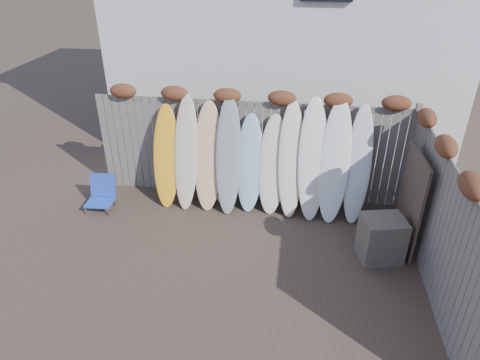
# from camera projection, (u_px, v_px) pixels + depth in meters

# --- Properties ---
(ground) EXTENTS (80.00, 80.00, 0.00)m
(ground) POSITION_uv_depth(u_px,v_px,m) (229.00, 272.00, 6.77)
(ground) COLOR #493A2D
(back_fence) EXTENTS (6.05, 0.28, 2.24)m
(back_fence) POSITION_uv_depth(u_px,v_px,m) (252.00, 142.00, 8.25)
(back_fence) COLOR slate
(back_fence) RESTS_ON ground
(right_fence) EXTENTS (0.28, 4.40, 2.24)m
(right_fence) POSITION_uv_depth(u_px,v_px,m) (439.00, 218.00, 6.06)
(right_fence) COLOR slate
(right_fence) RESTS_ON ground
(house) EXTENTS (8.50, 5.50, 6.33)m
(house) POSITION_uv_depth(u_px,v_px,m) (289.00, 3.00, 10.75)
(house) COLOR silver
(house) RESTS_ON ground
(beach_chair) EXTENTS (0.52, 0.55, 0.66)m
(beach_chair) POSITION_uv_depth(u_px,v_px,m) (102.00, 193.00, 8.27)
(beach_chair) COLOR blue
(beach_chair) RESTS_ON ground
(wooden_crate) EXTENTS (0.76, 0.67, 0.76)m
(wooden_crate) POSITION_uv_depth(u_px,v_px,m) (381.00, 239.00, 6.89)
(wooden_crate) COLOR brown
(wooden_crate) RESTS_ON ground
(lattice_panel) EXTENTS (0.09, 1.15, 1.72)m
(lattice_panel) POSITION_uv_depth(u_px,v_px,m) (411.00, 202.00, 6.97)
(lattice_panel) COLOR #392E23
(lattice_panel) RESTS_ON ground
(surfboard_0) EXTENTS (0.54, 0.71, 1.93)m
(surfboard_0) POSITION_uv_depth(u_px,v_px,m) (166.00, 157.00, 8.18)
(surfboard_0) COLOR #FBA81C
(surfboard_0) RESTS_ON ground
(surfboard_1) EXTENTS (0.46, 0.75, 2.13)m
(surfboard_1) POSITION_uv_depth(u_px,v_px,m) (186.00, 153.00, 8.09)
(surfboard_1) COLOR beige
(surfboard_1) RESTS_ON ground
(surfboard_2) EXTENTS (0.56, 0.73, 2.03)m
(surfboard_2) POSITION_uv_depth(u_px,v_px,m) (208.00, 157.00, 8.07)
(surfboard_2) COLOR #E59E78
(surfboard_2) RESTS_ON ground
(surfboard_3) EXTENTS (0.52, 0.78, 2.15)m
(surfboard_3) POSITION_uv_depth(u_px,v_px,m) (228.00, 156.00, 7.94)
(surfboard_3) COLOR gray
(surfboard_3) RESTS_ON ground
(surfboard_4) EXTENTS (0.52, 0.66, 1.82)m
(surfboard_4) POSITION_uv_depth(u_px,v_px,m) (250.00, 163.00, 8.06)
(surfboard_4) COLOR #9BBEDB
(surfboard_4) RESTS_ON ground
(surfboard_5) EXTENTS (0.55, 0.68, 1.84)m
(surfboard_5) POSITION_uv_depth(u_px,v_px,m) (273.00, 165.00, 7.98)
(surfboard_5) COLOR silver
(surfboard_5) RESTS_ON ground
(surfboard_6) EXTENTS (0.53, 0.78, 2.10)m
(surfboard_6) POSITION_uv_depth(u_px,v_px,m) (291.00, 160.00, 7.86)
(surfboard_6) COLOR #F3E3C7
(surfboard_6) RESTS_ON ground
(surfboard_7) EXTENTS (0.58, 0.81, 2.20)m
(surfboard_7) POSITION_uv_depth(u_px,v_px,m) (312.00, 160.00, 7.77)
(surfboard_7) COLOR white
(surfboard_7) RESTS_ON ground
(surfboard_8) EXTENTS (0.60, 0.81, 2.19)m
(surfboard_8) POSITION_uv_depth(u_px,v_px,m) (335.00, 162.00, 7.70)
(surfboard_8) COLOR white
(surfboard_8) RESTS_ON ground
(surfboard_9) EXTENTS (0.52, 0.78, 2.10)m
(surfboard_9) POSITION_uv_depth(u_px,v_px,m) (358.00, 165.00, 7.69)
(surfboard_9) COLOR silver
(surfboard_9) RESTS_ON ground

